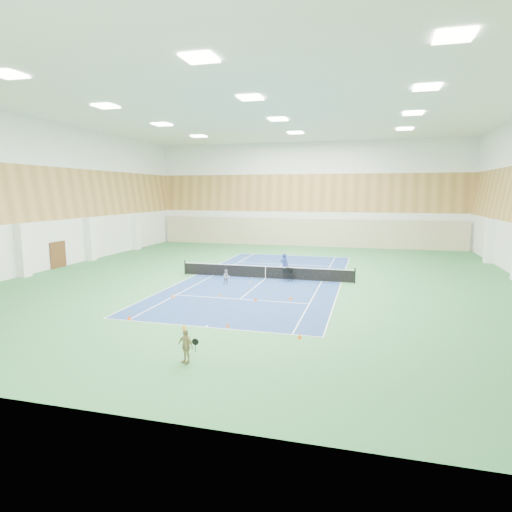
{
  "coord_description": "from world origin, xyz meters",
  "views": [
    {
      "loc": [
        7.28,
        -29.96,
        6.29
      ],
      "look_at": [
        -0.11,
        -2.28,
        2.0
      ],
      "focal_mm": 30.0,
      "sensor_mm": 36.0,
      "label": 1
    }
  ],
  "objects_px": {
    "coach": "(284,265)",
    "child_apron": "(186,346)",
    "tennis_net": "(266,271)",
    "child_court": "(226,277)",
    "ball_cart": "(288,275)"
  },
  "relations": [
    {
      "from": "coach",
      "to": "child_apron",
      "type": "distance_m",
      "value": 17.01
    },
    {
      "from": "tennis_net",
      "to": "child_court",
      "type": "distance_m",
      "value": 3.37
    },
    {
      "from": "tennis_net",
      "to": "coach",
      "type": "height_order",
      "value": "coach"
    },
    {
      "from": "child_apron",
      "to": "coach",
      "type": "bearing_deg",
      "value": 111.53
    },
    {
      "from": "tennis_net",
      "to": "ball_cart",
      "type": "height_order",
      "value": "tennis_net"
    },
    {
      "from": "child_court",
      "to": "ball_cart",
      "type": "relative_size",
      "value": 1.07
    },
    {
      "from": "child_apron",
      "to": "tennis_net",
      "type": "bearing_deg",
      "value": 115.77
    },
    {
      "from": "coach",
      "to": "child_court",
      "type": "relative_size",
      "value": 1.71
    },
    {
      "from": "tennis_net",
      "to": "ball_cart",
      "type": "distance_m",
      "value": 1.87
    },
    {
      "from": "ball_cart",
      "to": "tennis_net",
      "type": "bearing_deg",
      "value": -179.53
    },
    {
      "from": "child_court",
      "to": "child_apron",
      "type": "xyz_separation_m",
      "value": [
        2.97,
        -13.37,
        0.13
      ]
    },
    {
      "from": "child_court",
      "to": "coach",
      "type": "bearing_deg",
      "value": 18.77
    },
    {
      "from": "coach",
      "to": "ball_cart",
      "type": "bearing_deg",
      "value": 123.47
    },
    {
      "from": "coach",
      "to": "child_court",
      "type": "bearing_deg",
      "value": 61.76
    },
    {
      "from": "tennis_net",
      "to": "ball_cart",
      "type": "xyz_separation_m",
      "value": [
        1.77,
        -0.6,
        -0.07
      ]
    }
  ]
}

